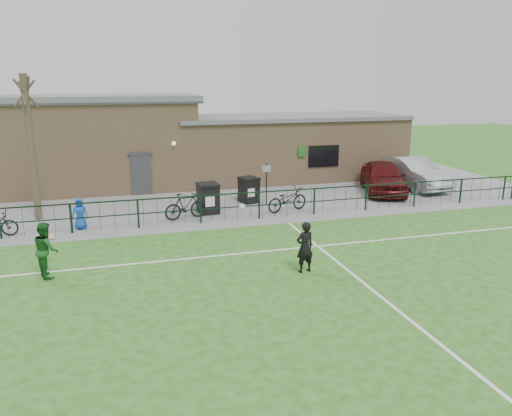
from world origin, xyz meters
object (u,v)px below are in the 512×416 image
object	(u,v)px
bicycle_e	(287,199)
bicycle_d	(186,206)
wheelie_bin_right	(249,191)
car_silver	(412,173)
bare_tree	(31,149)
car_maroon	(383,177)
outfield_player	(46,250)
wheelie_bin_left	(208,199)
spectator_child	(80,214)
sign_post	(266,185)
ball_ground	(52,237)

from	to	relation	value
bicycle_e	bicycle_d	bearing A→B (deg)	73.61
wheelie_bin_right	car_silver	distance (m)	9.45
bare_tree	car_maroon	bearing A→B (deg)	1.98
wheelie_bin_right	car_silver	world-z (taller)	car_silver
bicycle_d	outfield_player	size ratio (longest dim) A/B	1.11
car_silver	bicycle_e	bearing A→B (deg)	-165.15
wheelie_bin_left	bicycle_e	xyz separation A→B (m)	(3.46, -0.68, -0.09)
spectator_child	wheelie_bin_left	bearing A→B (deg)	13.80
bare_tree	sign_post	bearing A→B (deg)	-2.36
car_maroon	bicycle_e	world-z (taller)	car_maroon
wheelie_bin_left	car_silver	xyz separation A→B (m)	(11.65, 2.23, 0.20)
spectator_child	ball_ground	distance (m)	1.60
bare_tree	bicycle_e	size ratio (longest dim) A/B	2.93
spectator_child	wheelie_bin_right	bearing A→B (deg)	20.65
car_maroon	wheelie_bin_right	bearing A→B (deg)	-158.59
sign_post	car_maroon	xyz separation A→B (m)	(6.64, 0.98, -0.18)
outfield_player	ball_ground	world-z (taller)	outfield_player
car_silver	ball_ground	world-z (taller)	car_silver
bicycle_d	bicycle_e	size ratio (longest dim) A/B	0.91
bare_tree	wheelie_bin_right	world-z (taller)	bare_tree
car_silver	bicycle_e	world-z (taller)	car_silver
wheelie_bin_left	bicycle_e	distance (m)	3.53
wheelie_bin_right	spectator_child	xyz separation A→B (m)	(-7.55, -2.43, 0.06)
car_maroon	spectator_child	size ratio (longest dim) A/B	3.83
car_silver	wheelie_bin_right	bearing A→B (deg)	-179.68
spectator_child	bicycle_e	bearing A→B (deg)	5.07
wheelie_bin_left	ball_ground	xyz separation A→B (m)	(-6.27, -2.18, -0.53)
bare_tree	bicycle_d	bearing A→B (deg)	-15.68
car_silver	outfield_player	xyz separation A→B (m)	(-17.65, -8.07, 0.00)
bicycle_e	sign_post	bearing A→B (deg)	8.72
bicycle_d	spectator_child	world-z (taller)	spectator_child
sign_post	bicycle_e	world-z (taller)	sign_post
bicycle_e	spectator_child	distance (m)	8.77
sign_post	spectator_child	distance (m)	8.33
bicycle_d	bicycle_e	bearing A→B (deg)	-103.40
wheelie_bin_left	wheelie_bin_right	bearing A→B (deg)	26.59
outfield_player	car_silver	bearing A→B (deg)	-82.98
sign_post	wheelie_bin_left	bearing A→B (deg)	-168.78
wheelie_bin_left	sign_post	bearing A→B (deg)	5.84
wheelie_bin_left	ball_ground	distance (m)	6.66
wheelie_bin_left	wheelie_bin_right	size ratio (longest dim) A/B	1.10
wheelie_bin_right	ball_ground	distance (m)	9.25
bare_tree	bicycle_e	distance (m)	10.96
bicycle_d	bicycle_e	distance (m)	4.55
bare_tree	wheelie_bin_right	size ratio (longest dim) A/B	5.29
sign_post	car_maroon	distance (m)	6.72
bare_tree	ball_ground	distance (m)	4.35
sign_post	car_maroon	world-z (taller)	sign_post
wheelie_bin_right	car_silver	size ratio (longest dim) A/B	0.23
wheelie_bin_right	sign_post	size ratio (longest dim) A/B	0.57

